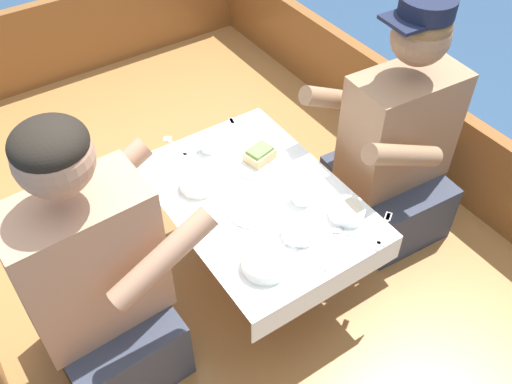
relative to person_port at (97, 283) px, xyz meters
The scene contains 22 objects.
ground_plane 0.88m from the person_port, ahead, with size 60.00×60.00×0.00m, color navy.
boat_deck 0.79m from the person_port, ahead, with size 2.01×3.43×0.25m, color #9E6B38.
gunwale_starboard 1.58m from the person_port, ahead, with size 0.06×3.43×0.39m, color brown.
bow_coaming 1.86m from the person_port, 71.45° to the left, with size 1.89×0.06×0.44m, color brown.
cockpit_table 0.59m from the person_port, ahead, with size 0.58×0.82×0.41m.
person_port is the anchor object (origin of this frame).
person_starboard 1.18m from the person_port, ahead, with size 0.54×0.47×0.99m.
plate_sandwich 0.72m from the person_port, 13.53° to the left, with size 0.22×0.22×0.01m.
plate_bread 0.55m from the person_port, ahead, with size 0.18×0.18×0.01m.
sandwich 0.72m from the person_port, 13.53° to the left, with size 0.12×0.10×0.05m.
bowl_port_near 0.50m from the person_port, 28.23° to the right, with size 0.15×0.15×0.04m.
bowl_starboard_near 0.81m from the person_port, 15.35° to the right, with size 0.12×0.12×0.04m.
bowl_center_far 0.63m from the person_port, 17.88° to the right, with size 0.11×0.11×0.04m.
bowl_port_far 0.48m from the person_port, 21.28° to the left, with size 0.12×0.12×0.04m.
coffee_cup_port 0.71m from the person_port, ahead, with size 0.10×0.07×0.07m.
coffee_cup_starboard 0.66m from the person_port, 29.29° to the left, with size 0.09×0.06×0.05m.
utensil_spoon_center 0.62m from the person_port, 23.68° to the right, with size 0.05×0.17×0.01m.
utensil_fork_starboard 0.81m from the person_port, 27.01° to the left, with size 0.06×0.17×0.00m.
utensil_fork_port 0.91m from the person_port, 20.77° to the right, with size 0.15×0.11×0.00m.
utensil_knife_port 0.58m from the person_port, 38.29° to the left, with size 0.17×0.05×0.00m.
utensil_spoon_starboard 0.64m from the person_port, 41.10° to the left, with size 0.04×0.17×0.01m.
utensil_spoon_port 0.79m from the person_port, 20.96° to the right, with size 0.11×0.15×0.01m.
Camera 1 is at (-0.76, -1.17, 2.03)m, focal length 40.00 mm.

